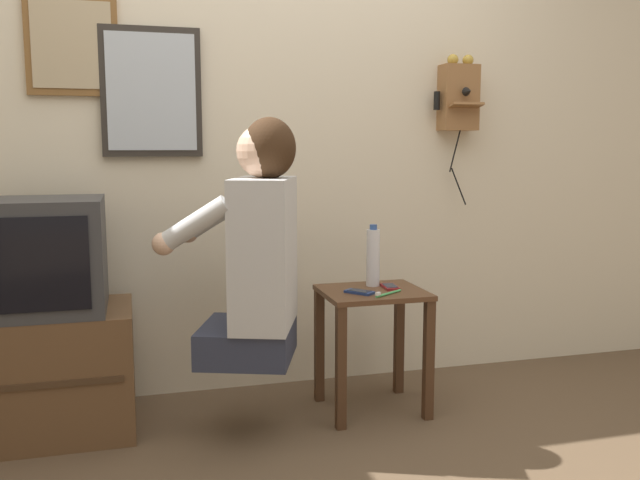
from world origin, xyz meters
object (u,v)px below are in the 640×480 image
(wall_mirror, at_px, (151,92))
(water_bottle, at_px, (373,257))
(cell_phone_spare, at_px, (390,287))
(framed_picture, at_px, (72,45))
(toothbrush, at_px, (387,293))
(television, at_px, (38,256))
(cell_phone_held, at_px, (359,292))
(wall_phone_antique, at_px, (458,96))
(person, at_px, (258,249))

(wall_mirror, distance_m, water_bottle, 1.24)
(water_bottle, bearing_deg, cell_phone_spare, -49.93)
(framed_picture, height_order, toothbrush, framed_picture)
(wall_mirror, bearing_deg, framed_picture, 179.45)
(television, bearing_deg, cell_phone_held, -6.54)
(cell_phone_spare, height_order, water_bottle, water_bottle)
(framed_picture, distance_m, water_bottle, 1.60)
(television, xyz_separation_m, cell_phone_spare, (1.46, -0.08, -0.19))
(wall_phone_antique, distance_m, cell_phone_held, 1.17)
(cell_phone_held, bearing_deg, wall_phone_antique, -5.95)
(cell_phone_held, xyz_separation_m, toothbrush, (0.10, -0.07, 0.00))
(wall_mirror, bearing_deg, cell_phone_held, -29.85)
(toothbrush, bearing_deg, wall_mirror, 26.56)
(wall_mirror, relative_size, cell_phone_spare, 4.42)
(person, height_order, cell_phone_held, person)
(wall_phone_antique, bearing_deg, cell_phone_spare, -143.57)
(person, height_order, television, person)
(person, distance_m, cell_phone_held, 0.51)
(water_bottle, bearing_deg, wall_phone_antique, 28.36)
(wall_phone_antique, bearing_deg, wall_mirror, 178.41)
(cell_phone_held, distance_m, water_bottle, 0.21)
(wall_phone_antique, xyz_separation_m, cell_phone_spare, (-0.49, -0.37, -0.87))
(framed_picture, height_order, water_bottle, framed_picture)
(framed_picture, height_order, cell_phone_held, framed_picture)
(framed_picture, bearing_deg, person, -38.49)
(framed_picture, bearing_deg, wall_phone_antique, -1.40)
(cell_phone_held, xyz_separation_m, cell_phone_spare, (0.17, 0.07, 0.00))
(television, xyz_separation_m, cell_phone_held, (1.30, -0.15, -0.19))
(wall_mirror, bearing_deg, toothbrush, -30.21)
(wall_phone_antique, bearing_deg, television, -171.73)
(wall_phone_antique, bearing_deg, person, -155.38)
(television, height_order, water_bottle, television)
(television, bearing_deg, wall_phone_antique, 8.27)
(person, xyz_separation_m, television, (-0.84, 0.23, -0.03))
(wall_mirror, relative_size, water_bottle, 2.05)
(person, relative_size, wall_phone_antique, 1.29)
(water_bottle, bearing_deg, toothbrush, -92.84)
(cell_phone_spare, height_order, toothbrush, toothbrush)
(television, distance_m, wall_mirror, 0.88)
(framed_picture, xyz_separation_m, water_bottle, (1.26, -0.34, -0.93))
(framed_picture, bearing_deg, toothbrush, -23.42)
(television, relative_size, wall_mirror, 0.89)
(person, xyz_separation_m, wall_phone_antique, (1.11, 0.51, 0.65))
(framed_picture, relative_size, cell_phone_held, 3.21)
(wall_phone_antique, relative_size, cell_phone_held, 5.56)
(person, xyz_separation_m, water_bottle, (0.56, 0.21, -0.09))
(toothbrush, bearing_deg, wall_phone_antique, -81.68)
(framed_picture, bearing_deg, wall_mirror, -0.55)
(water_bottle, bearing_deg, wall_mirror, 160.09)
(water_bottle, distance_m, toothbrush, 0.24)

